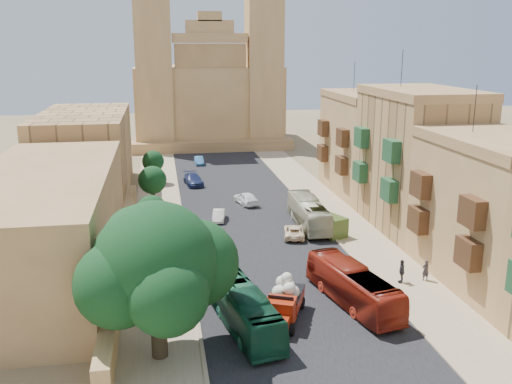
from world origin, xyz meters
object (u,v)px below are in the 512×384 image
object	(u,v)px
car_white_a	(219,215)
pedestrian_c	(402,271)
street_tree_a	(150,259)
olive_pickup	(325,224)
street_tree_d	(153,162)
car_blue_a	(224,298)
ficus_tree	(158,268)
bus_green_north	(243,308)
bus_cream_east	(308,213)
church	(208,92)
pedestrian_a	(426,270)
car_cream	(294,231)
bus_red_east	(353,286)
street_tree_b	(152,212)
street_tree_c	(152,180)
red_truck	(284,301)
car_white_b	(246,198)
car_dkblue	(193,180)
car_blue_b	(199,160)

from	to	relation	value
car_white_a	pedestrian_c	bearing A→B (deg)	-46.69
street_tree_a	olive_pickup	xyz separation A→B (m)	(16.50, 12.28, -2.16)
street_tree_d	car_white_a	world-z (taller)	street_tree_d
car_blue_a	pedestrian_c	bearing A→B (deg)	7.54
ficus_tree	car_blue_a	size ratio (longest dim) A/B	2.74
bus_green_north	bus_cream_east	xyz separation A→B (m)	(9.62, 20.10, 0.04)
church	pedestrian_a	bearing A→B (deg)	-80.64
bus_green_north	pedestrian_a	size ratio (longest dim) A/B	5.91
olive_pickup	car_cream	world-z (taller)	olive_pickup
car_cream	bus_green_north	bearing A→B (deg)	78.08
bus_red_east	car_blue_a	world-z (taller)	bus_red_east
pedestrian_c	street_tree_a	bearing A→B (deg)	-75.66
ficus_tree	street_tree_b	size ratio (longest dim) A/B	2.05
street_tree_c	olive_pickup	world-z (taller)	street_tree_c
street_tree_d	olive_pickup	size ratio (longest dim) A/B	0.87
red_truck	car_white_b	distance (m)	28.62
red_truck	bus_cream_east	bearing A→B (deg)	70.76
car_dkblue	bus_green_north	bearing A→B (deg)	-96.59
church	olive_pickup	distance (m)	55.38
car_blue_a	pedestrian_c	world-z (taller)	pedestrian_c
church	bus_green_north	size ratio (longest dim) A/B	3.68
street_tree_a	street_tree_b	size ratio (longest dim) A/B	1.01
street_tree_b	olive_pickup	distance (m)	16.64
church	red_truck	xyz separation A→B (m)	(-1.27, -71.31, -8.18)
street_tree_a	car_white_b	xyz separation A→B (m)	(10.50, 23.86, -2.38)
car_blue_b	car_cream	bearing A→B (deg)	-81.47
car_blue_a	pedestrian_c	xyz separation A→B (m)	(13.97, 1.76, 0.35)
car_dkblue	ficus_tree	bearing A→B (deg)	-103.82
car_cream	pedestrian_c	world-z (taller)	pedestrian_c
pedestrian_c	street_tree_d	bearing A→B (deg)	-137.33
street_tree_b	car_white_a	size ratio (longest dim) A/B	1.36
olive_pickup	street_tree_a	bearing A→B (deg)	-143.33
street_tree_a	car_white_a	world-z (taller)	street_tree_a
church	bus_red_east	bearing A→B (deg)	-86.72
ficus_tree	car_white_b	distance (m)	33.72
street_tree_a	car_white_a	size ratio (longest dim) A/B	1.37
bus_red_east	pedestrian_c	world-z (taller)	bus_red_east
red_truck	bus_green_north	size ratio (longest dim) A/B	0.56
bus_red_east	car_cream	distance (m)	14.92
olive_pickup	pedestrian_c	world-z (taller)	olive_pickup
olive_pickup	car_dkblue	distance (m)	24.73
olive_pickup	car_cream	bearing A→B (deg)	-168.70
church	pedestrian_c	distance (m)	67.98
ficus_tree	pedestrian_c	size ratio (longest dim) A/B	5.05
street_tree_d	bus_cream_east	size ratio (longest dim) A/B	0.43
street_tree_b	car_white_a	world-z (taller)	street_tree_b
street_tree_b	car_white_b	distance (m)	16.02
car_dkblue	car_white_b	xyz separation A→B (m)	(5.39, -10.37, -0.00)
street_tree_a	car_blue_b	xyz separation A→B (m)	(6.81, 47.47, -2.51)
bus_red_east	car_blue_b	distance (m)	51.22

